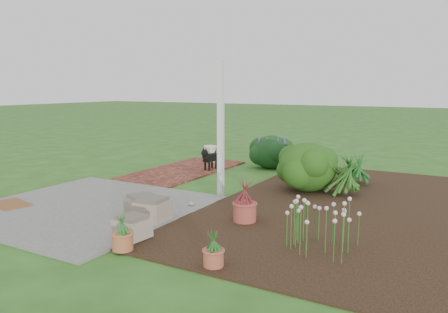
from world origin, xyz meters
The scene contains 19 objects.
ground centered at (0.00, 0.00, 0.00)m, with size 80.00×80.00×0.00m, color #2E581C.
concrete_patio centered at (-1.25, -1.75, 0.02)m, with size 3.50×3.50×0.04m, color slate.
brick_path centered at (-1.70, 1.75, 0.02)m, with size 1.60×3.50×0.04m, color #5E2A1D.
garden_bed centered at (2.50, 0.50, 0.01)m, with size 4.00×7.00×0.03m, color black.
veranda_post centered at (0.30, 0.10, 1.25)m, with size 0.10×0.10×2.50m, color white.
stone_trough_near centered at (0.48, -2.56, 0.17)m, with size 0.39×0.39×0.26m, color gray.
stone_trough_mid centered at (0.22, -1.81, 0.19)m, with size 0.44×0.44×0.30m, color gray.
stone_trough_far centered at (-0.06, -1.71, 0.18)m, with size 0.43×0.43×0.29m, color #74705B.
coir_doormat centered at (-2.44, -2.32, 0.05)m, with size 0.70×0.45×0.02m, color brown.
black_dog centered at (-1.15, 2.06, 0.34)m, with size 0.20×0.59×0.51m.
cream_ceramic_urn centered at (-1.72, 3.03, 0.25)m, with size 0.31×0.31×0.42m, color beige.
evergreen_shrub centered at (1.58, 1.28, 0.51)m, with size 1.12×1.12×0.95m, color #0A380C.
agapanthus_clump_back centered at (2.31, 1.23, 0.46)m, with size 0.95×0.95×0.85m, color #0F430E, non-canonical shape.
agapanthus_clump_front centered at (2.24, 2.23, 0.43)m, with size 0.91×0.91×0.81m, color #0E4217, non-canonical shape.
pink_flower_patch centered at (2.79, -1.64, 0.34)m, with size 0.97×0.97×0.62m, color #113D0F, non-canonical shape.
terracotta_pot_bronze centered at (1.43, -1.14, 0.17)m, with size 0.35×0.35×0.28m, color #A04336.
terracotta_pot_small_left centered at (1.88, -2.80, 0.13)m, with size 0.23×0.23×0.19m, color #AD533A.
terracotta_pot_small_right centered at (0.65, -2.93, 0.14)m, with size 0.26×0.26×0.22m, color #B1613B.
purple_flowering_bush centered at (-0.02, 3.21, 0.42)m, with size 1.00×1.00×0.85m, color black.
Camera 1 is at (4.29, -6.79, 2.03)m, focal length 35.00 mm.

